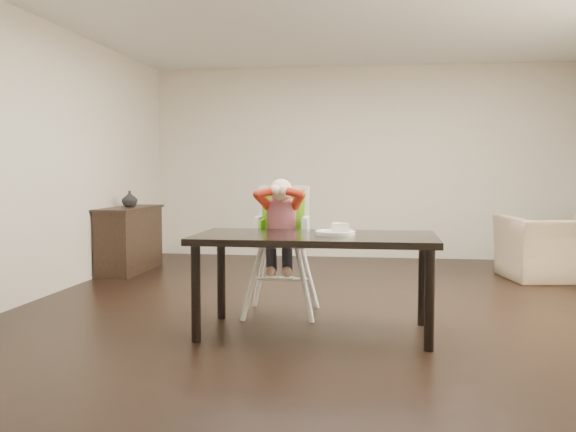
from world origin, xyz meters
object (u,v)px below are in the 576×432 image
dining_table (315,245)px  sideboard (130,239)px  high_chair (282,219)px  armchair (556,237)px

dining_table → sideboard: (-2.54, 2.65, -0.27)m
dining_table → high_chair: size_ratio=1.55×
dining_table → high_chair: (-0.35, 0.63, 0.15)m
dining_table → high_chair: high_chair is taller
high_chair → dining_table: bearing=-62.6°
armchair → sideboard: 4.98m
high_chair → sideboard: (-2.19, 2.02, -0.42)m
high_chair → sideboard: 3.01m
high_chair → armchair: 3.52m
high_chair → armchair: bearing=35.8°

